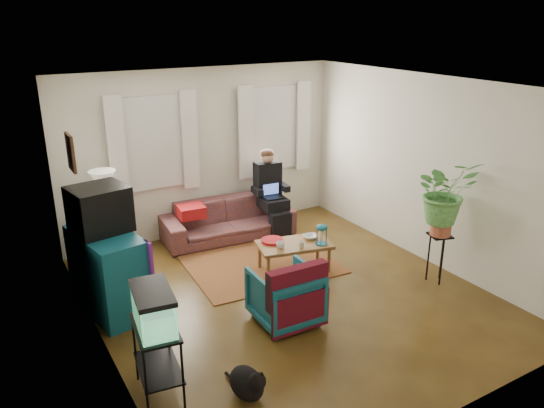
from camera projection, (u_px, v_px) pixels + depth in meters
floor at (288, 295)px, 6.67m from camera, size 4.50×5.00×0.01m
ceiling at (291, 86)px, 5.78m from camera, size 4.50×5.00×0.01m
wall_back at (203, 153)px, 8.25m from camera, size 4.50×0.01×2.60m
wall_front at (458, 287)px, 4.20m from camera, size 4.50×0.01×2.60m
wall_left at (94, 237)px, 5.15m from camera, size 0.01×5.00×2.60m
wall_right at (427, 171)px, 7.30m from camera, size 0.01×5.00×2.60m
window_left at (153, 143)px, 7.76m from camera, size 1.08×0.04×1.38m
window_right at (273, 129)px, 8.75m from camera, size 1.08×0.04×1.38m
curtains_left at (155, 144)px, 7.70m from camera, size 1.36×0.06×1.50m
curtains_right at (275, 129)px, 8.68m from camera, size 1.36×0.06×1.50m
picture_frame at (71, 153)px, 5.63m from camera, size 0.04×0.32×0.40m
area_rug at (261, 264)px, 7.50m from camera, size 2.11×1.74×0.01m
sofa at (228, 214)px, 8.27m from camera, size 2.10×0.98×0.80m
seated_person at (270, 194)px, 8.50m from camera, size 0.56×0.67×1.21m
side_table at (109, 238)px, 7.48m from camera, size 0.49×0.49×0.71m
table_lamp at (104, 194)px, 7.25m from camera, size 0.37×0.37×0.65m
dresser at (108, 272)px, 6.19m from camera, size 0.73×1.18×0.99m
crt_tv at (99, 209)px, 6.02m from camera, size 0.69×0.65×0.53m
aquarium_stand at (158, 361)px, 4.83m from camera, size 0.44×0.69×0.72m
aquarium at (153, 308)px, 4.64m from camera, size 0.40×0.63×0.38m
black_cat at (247, 380)px, 4.84m from camera, size 0.32×0.46×0.37m
armchair at (285, 293)px, 6.00m from camera, size 0.72×0.67×0.71m
serape_throw at (298, 292)px, 5.72m from camera, size 0.72×0.19×0.59m
coffee_table at (294, 257)px, 7.25m from camera, size 1.08×0.75×0.41m
cup_a at (281, 245)px, 7.02m from camera, size 0.13×0.13×0.09m
cup_b at (302, 245)px, 7.03m from camera, size 0.11×0.11×0.08m
bowl at (310, 237)px, 7.33m from camera, size 0.23×0.23×0.05m
snack_tray at (272, 241)px, 7.22m from camera, size 0.37×0.37×0.04m
birdcage at (322, 234)px, 7.10m from camera, size 0.19×0.19×0.29m
plant_stand at (437, 258)px, 6.92m from camera, size 0.35×0.35×0.66m
potted_plant at (444, 201)px, 6.65m from camera, size 0.91×0.85×0.84m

